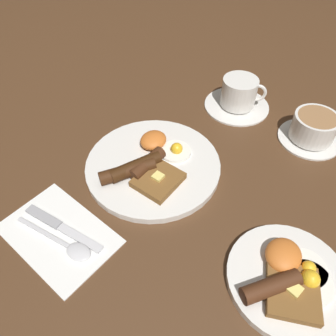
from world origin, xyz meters
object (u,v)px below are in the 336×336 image
object	(u,v)px
teacup_far	(313,129)
knife	(59,226)
breakfast_plate_far	(289,278)
breakfast_plate_near	(152,165)
teacup_near	(239,96)
spoon	(71,247)

from	to	relation	value
teacup_far	knife	size ratio (longest dim) A/B	0.82
teacup_far	breakfast_plate_far	bearing A→B (deg)	13.69
breakfast_plate_far	teacup_far	bearing A→B (deg)	-166.31
breakfast_plate_near	teacup_near	size ratio (longest dim) A/B	1.73
spoon	teacup_far	bearing A→B (deg)	58.98
breakfast_plate_near	breakfast_plate_far	distance (m)	0.33
teacup_far	knife	bearing A→B (deg)	-30.09
breakfast_plate_far	knife	world-z (taller)	breakfast_plate_far
knife	breakfast_plate_far	bearing A→B (deg)	15.82
teacup_far	spoon	bearing A→B (deg)	-24.72
knife	teacup_near	bearing A→B (deg)	74.61
teacup_near	spoon	distance (m)	0.54
breakfast_plate_near	teacup_near	world-z (taller)	teacup_near
knife	spoon	world-z (taller)	spoon
spoon	breakfast_plate_near	bearing A→B (deg)	84.16
teacup_near	spoon	xyz separation A→B (m)	(0.53, -0.04, -0.02)
breakfast_plate_near	teacup_far	distance (m)	0.37
breakfast_plate_near	teacup_near	bearing A→B (deg)	171.25
teacup_far	spoon	xyz separation A→B (m)	(0.52, -0.24, -0.02)
teacup_near	teacup_far	xyz separation A→B (m)	(0.01, 0.19, -0.00)
teacup_far	spoon	world-z (taller)	teacup_far
teacup_far	knife	xyz separation A→B (m)	(0.50, -0.29, -0.02)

